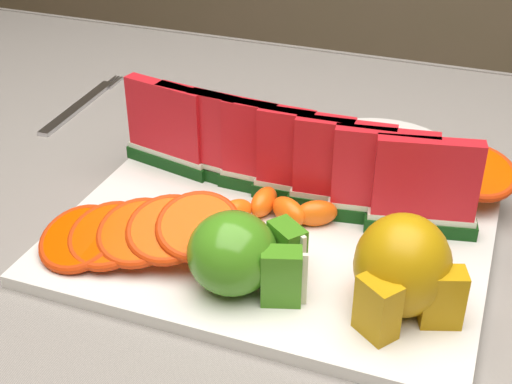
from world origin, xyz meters
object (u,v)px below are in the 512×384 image
Objects in this scene: platter at (273,236)px; apple_cluster at (241,255)px; pear_cluster at (403,270)px; side_plate at (379,155)px; fork at (82,104)px.

platter is 3.67× the size of apple_cluster.
pear_cluster reaches higher than side_plate.
side_plate is 0.40m from fork.
pear_cluster is 0.55m from fork.
apple_cluster is at bearing -101.66° from side_plate.
apple_cluster reaches higher than fork.
platter is at bearing 153.19° from pear_cluster.
pear_cluster is 0.55× the size of fork.
side_plate is at bearing 105.28° from pear_cluster.
platter reaches higher than fork.
apple_cluster is at bearing -40.11° from fork.
platter is at bearing -107.19° from side_plate.
fork is at bearing 179.18° from side_plate.
pear_cluster is 0.28m from side_plate.
side_plate is 1.13× the size of fork.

